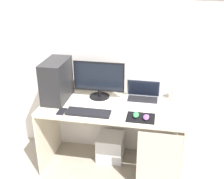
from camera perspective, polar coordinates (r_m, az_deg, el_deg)
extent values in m
plane|color=#9E9384|center=(3.17, 0.00, -15.31)|extent=(8.00, 8.00, 0.00)
cube|color=silver|center=(2.88, 1.29, 9.77)|extent=(4.00, 0.04, 2.60)
cube|color=beige|center=(2.77, 0.00, -3.73)|extent=(1.42, 0.62, 0.03)
cube|color=beige|center=(3.14, -12.85, -8.48)|extent=(0.02, 0.62, 0.70)
cube|color=beige|center=(2.94, 13.88, -11.19)|extent=(0.02, 0.62, 0.70)
cube|color=beige|center=(2.66, 9.55, -14.04)|extent=(0.40, 0.01, 0.56)
cube|color=#232326|center=(2.87, -11.34, 1.83)|extent=(0.22, 0.41, 0.42)
cylinder|color=black|center=(2.94, -2.58, -1.42)|extent=(0.21, 0.21, 0.01)
cylinder|color=black|center=(2.93, -2.59, -0.71)|extent=(0.04, 0.04, 0.07)
cube|color=black|center=(2.84, -2.71, 2.69)|extent=(0.53, 0.02, 0.31)
cube|color=black|center=(2.83, -2.75, 2.62)|extent=(0.50, 0.00, 0.28)
cube|color=#B7BCC6|center=(2.87, 6.26, -2.31)|extent=(0.35, 0.23, 0.01)
cube|color=black|center=(2.88, 6.30, -2.01)|extent=(0.31, 0.15, 0.00)
cube|color=#B7BCC6|center=(2.89, 6.49, 0.34)|extent=(0.35, 0.07, 0.21)
cube|color=black|center=(2.89, 6.48, 0.26)|extent=(0.32, 0.06, 0.18)
cylinder|color=white|center=(2.89, 12.85, -0.78)|extent=(0.07, 0.07, 0.17)
cube|color=black|center=(2.63, -4.88, -4.75)|extent=(0.42, 0.14, 0.02)
cube|color=black|center=(2.56, 5.91, -5.80)|extent=(0.26, 0.20, 0.00)
ellipsoid|color=#338C4C|center=(2.57, 4.95, -5.23)|extent=(0.06, 0.10, 0.03)
ellipsoid|color=#8C4C99|center=(2.54, 7.03, -5.68)|extent=(0.06, 0.10, 0.03)
cube|color=black|center=(2.69, -10.33, -4.46)|extent=(0.07, 0.13, 0.01)
cube|color=silver|center=(3.20, -0.30, -11.70)|extent=(0.29, 0.29, 0.29)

